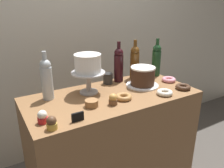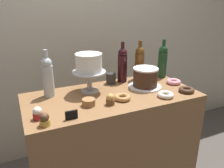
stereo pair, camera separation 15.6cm
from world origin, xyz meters
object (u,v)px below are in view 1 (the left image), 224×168
at_px(donut_maple, 124,97).
at_px(donut_pink, 169,80).
at_px(donut_sugar, 165,93).
at_px(coffee_cup_ceramic, 108,78).
at_px(wine_bottle_amber, 135,62).
at_px(cake_stand_pedestal, 88,79).
at_px(white_layer_cake, 88,63).
at_px(cupcake_chocolate, 52,123).
at_px(wine_bottle_clear, 47,79).
at_px(donut_chocolate, 183,87).
at_px(wine_bottle_dark_red, 119,64).
at_px(cookie_stack, 92,103).
at_px(cupcake_vanilla, 43,117).
at_px(chocolate_round_cake, 143,76).
at_px(cupcake_caramel, 113,100).
at_px(price_sign_chalkboard, 78,117).
at_px(wine_bottle_green, 156,59).

bearing_deg(donut_maple, donut_pink, 11.53).
relative_size(donut_sugar, coffee_cup_ceramic, 1.32).
distance_m(wine_bottle_amber, coffee_cup_ceramic, 0.28).
relative_size(cake_stand_pedestal, donut_sugar, 2.14).
height_order(white_layer_cake, cupcake_chocolate, white_layer_cake).
xyz_separation_m(wine_bottle_clear, donut_chocolate, (0.92, -0.34, -0.13)).
distance_m(wine_bottle_dark_red, cookie_stack, 0.52).
distance_m(donut_maple, donut_sugar, 0.30).
bearing_deg(white_layer_cake, donut_sugar, -34.50).
distance_m(white_layer_cake, donut_sugar, 0.58).
relative_size(cake_stand_pedestal, white_layer_cake, 1.28).
relative_size(wine_bottle_amber, cupcake_vanilla, 4.38).
relative_size(chocolate_round_cake, wine_bottle_amber, 0.58).
distance_m(wine_bottle_dark_red, donut_sugar, 0.45).
xyz_separation_m(cake_stand_pedestal, wine_bottle_clear, (-0.28, 0.04, 0.04)).
bearing_deg(cupcake_caramel, coffee_cup_ceramic, 65.11).
distance_m(wine_bottle_clear, donut_pink, 0.97).
distance_m(wine_bottle_clear, donut_chocolate, 0.99).
bearing_deg(price_sign_chalkboard, wine_bottle_amber, 32.20).
distance_m(donut_pink, cookie_stack, 0.75).
xyz_separation_m(donut_sugar, donut_pink, (0.22, 0.19, 0.00)).
xyz_separation_m(white_layer_cake, cupcake_caramel, (0.05, -0.26, -0.18)).
height_order(cake_stand_pedestal, donut_chocolate, cake_stand_pedestal).
bearing_deg(cookie_stack, wine_bottle_clear, 127.74).
distance_m(cupcake_chocolate, donut_sugar, 0.82).
bearing_deg(donut_chocolate, cupcake_caramel, 176.38).
xyz_separation_m(cupcake_chocolate, donut_maple, (0.53, 0.13, -0.02)).
relative_size(cake_stand_pedestal, coffee_cup_ceramic, 2.81).
distance_m(wine_bottle_green, donut_pink, 0.22).
xyz_separation_m(white_layer_cake, cupcake_vanilla, (-0.40, -0.26, -0.18)).
xyz_separation_m(chocolate_round_cake, cookie_stack, (-0.50, -0.13, -0.06)).
xyz_separation_m(white_layer_cake, coffee_cup_ceramic, (0.21, 0.10, -0.18)).
bearing_deg(cookie_stack, chocolate_round_cake, 14.46).
bearing_deg(price_sign_chalkboard, white_layer_cake, 56.29).
xyz_separation_m(white_layer_cake, cookie_stack, (-0.08, -0.21, -0.20)).
bearing_deg(donut_chocolate, donut_pink, 81.24).
bearing_deg(wine_bottle_clear, price_sign_chalkboard, -82.04).
distance_m(cupcake_vanilla, cupcake_chocolate, 0.09).
relative_size(cupcake_vanilla, donut_maple, 0.66).
relative_size(chocolate_round_cake, coffee_cup_ceramic, 2.21).
relative_size(donut_pink, coffee_cup_ceramic, 1.32).
xyz_separation_m(wine_bottle_amber, donut_pink, (0.19, -0.22, -0.13)).
distance_m(cupcake_vanilla, coffee_cup_ceramic, 0.71).
height_order(chocolate_round_cake, cookie_stack, chocolate_round_cake).
height_order(donut_chocolate, price_sign_chalkboard, price_sign_chalkboard).
bearing_deg(wine_bottle_clear, donut_maple, -31.46).
relative_size(wine_bottle_clear, donut_chocolate, 2.91).
distance_m(wine_bottle_green, donut_chocolate, 0.38).
distance_m(wine_bottle_dark_red, donut_pink, 0.43).
distance_m(donut_maple, cookie_stack, 0.23).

